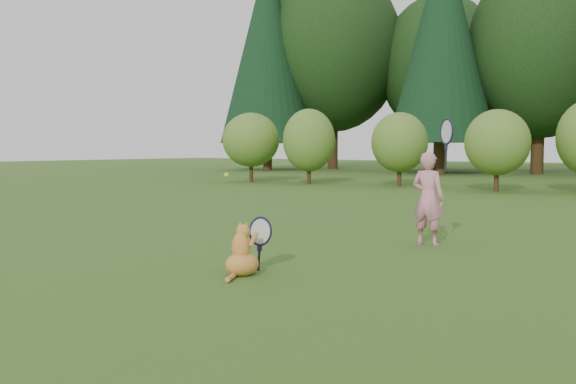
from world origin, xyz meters
The scene contains 5 objects.
ground centered at (0.00, 0.00, 0.00)m, with size 100.00×100.00×0.00m, color #2E4B15.
shrub_row centered at (0.00, 13.00, 1.40)m, with size 28.00×3.00×2.80m, color #4F7123, non-canonical shape.
child centered at (1.61, 1.96, 0.64)m, with size 0.66×0.40×1.82m.
cat centered at (0.96, -0.95, 0.27)m, with size 0.38×0.68×0.73m.
tennis_ball centered at (-1.31, 1.29, 0.86)m, with size 0.07×0.07×0.07m.
Camera 1 is at (5.12, -5.73, 1.27)m, focal length 40.00 mm.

